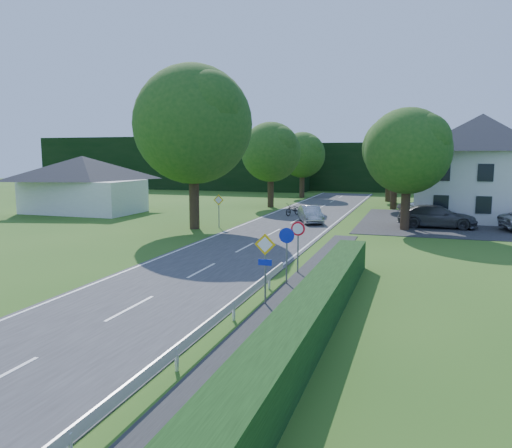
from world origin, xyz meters
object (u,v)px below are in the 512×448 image
(parked_car_grey, at_px, (437,216))
(motorcycle, at_px, (293,209))
(streetlight, at_px, (402,166))
(moving_car, at_px, (311,214))
(parked_car_silver_a, at_px, (436,207))
(parasol, at_px, (439,210))

(parked_car_grey, bearing_deg, motorcycle, 72.78)
(streetlight, height_order, motorcycle, streetlight)
(streetlight, xyz_separation_m, parked_car_grey, (2.61, -0.07, -3.61))
(streetlight, distance_m, moving_car, 7.69)
(motorcycle, relative_size, parked_car_silver_a, 0.44)
(moving_car, height_order, motorcycle, moving_car)
(motorcycle, distance_m, parked_car_silver_a, 12.39)
(motorcycle, bearing_deg, parasol, 17.74)
(parked_car_silver_a, bearing_deg, parasol, 163.20)
(motorcycle, relative_size, parked_car_grey, 0.36)
(moving_car, height_order, parked_car_silver_a, parked_car_silver_a)
(streetlight, distance_m, parasol, 5.55)
(moving_car, distance_m, motorcycle, 4.77)
(parked_car_grey, bearing_deg, moving_car, 92.72)
(motorcycle, height_order, parked_car_grey, parked_car_grey)
(parasol, bearing_deg, moving_car, -159.05)
(motorcycle, xyz_separation_m, parked_car_silver_a, (11.91, 3.40, 0.22))
(parked_car_silver_a, bearing_deg, parked_car_grey, 160.12)
(parked_car_silver_a, bearing_deg, moving_car, 109.82)
(parked_car_silver_a, xyz_separation_m, parasol, (0.12, -3.82, 0.16))
(streetlight, relative_size, parked_car_silver_a, 1.75)
(streetlight, height_order, moving_car, streetlight)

